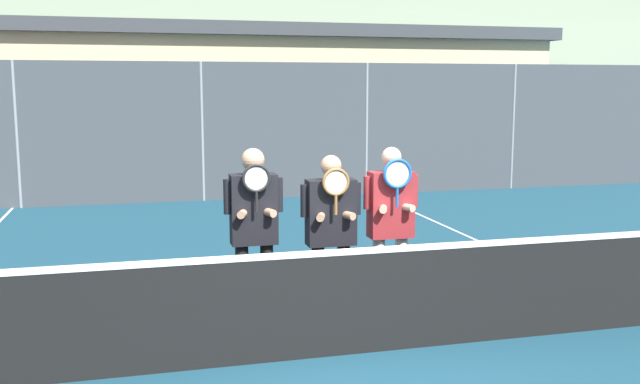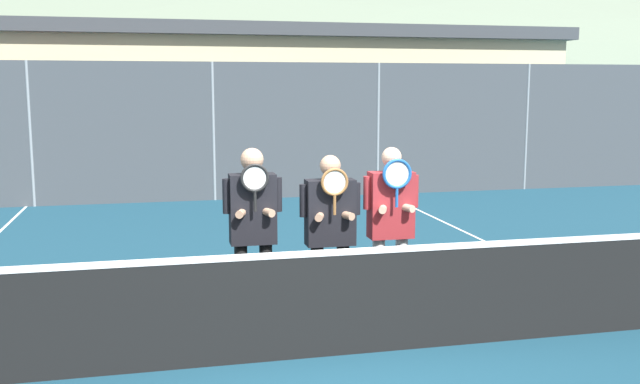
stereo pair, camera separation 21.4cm
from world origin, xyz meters
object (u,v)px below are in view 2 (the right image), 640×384
car_center (380,145)px  car_right_of_center (552,143)px  car_left_of_center (177,151)px  player_center_right (391,219)px  player_leftmost (253,222)px  player_center_left (330,225)px

car_center → car_right_of_center: (5.07, 0.38, -0.06)m
car_center → car_left_of_center: bearing=178.9°
player_center_right → car_center: size_ratio=0.38×
player_leftmost → car_left_of_center: size_ratio=0.42×
player_center_right → car_right_of_center: size_ratio=0.42×
player_leftmost → player_center_right: size_ratio=1.01×
player_leftmost → car_right_of_center: player_leftmost is taller
player_center_left → player_center_right: size_ratio=0.97×
player_center_left → player_center_right: bearing=5.0°
player_center_left → car_right_of_center: bearing=50.5°
player_center_left → car_center: size_ratio=0.37×
player_leftmost → car_center: (4.67, 10.44, -0.17)m
player_center_left → car_right_of_center: 14.11m
car_left_of_center → player_leftmost: bearing=-87.7°
player_center_right → car_left_of_center: bearing=99.9°
car_center → player_center_right: bearing=-107.2°
player_leftmost → player_center_left: 0.77m
player_center_right → car_center: bearing=72.8°
player_leftmost → player_center_left: player_leftmost is taller
player_leftmost → player_center_right: bearing=-0.2°
player_center_left → car_left_of_center: bearing=96.4°
player_leftmost → car_right_of_center: (9.74, 10.82, -0.23)m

